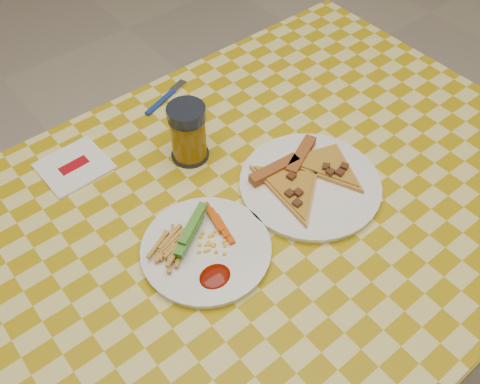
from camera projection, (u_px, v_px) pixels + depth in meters
The scene contains 9 objects.
ground at pixel (249, 369), 1.57m from camera, with size 8.00×8.00×0.00m, color beige.
table at pixel (253, 232), 1.05m from camera, with size 1.28×0.88×0.76m.
plate_left at pixel (206, 250), 0.93m from camera, with size 0.22×0.22×0.01m, color white.
plate_right at pixel (310, 185), 1.03m from camera, with size 0.27×0.27×0.01m, color white.
fries_veggies at pixel (197, 242), 0.92m from camera, with size 0.17×0.16×0.04m.
pizza_slices at pixel (306, 175), 1.03m from camera, with size 0.27×0.24×0.02m.
drink_glass at pixel (188, 133), 1.04m from camera, with size 0.08×0.08×0.12m.
napkin at pixel (74, 166), 1.06m from camera, with size 0.13×0.12×0.01m.
fork at pixel (167, 97), 1.20m from camera, with size 0.14×0.06×0.01m.
Camera 1 is at (-0.42, -0.47, 1.53)m, focal length 40.00 mm.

